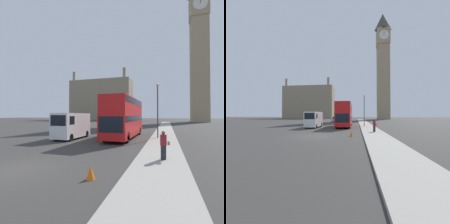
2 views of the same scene
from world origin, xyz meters
TOP-DOWN VIEW (x-y plane):
  - ground_plane at (0.00, 0.00)m, footprint 300.00×300.00m
  - sidewalk_strip at (6.33, 0.00)m, footprint 2.66×120.00m
  - clock_tower at (18.81, 67.79)m, footprint 6.63×6.80m
  - building_block_distant at (-27.17, 82.17)m, footprint 32.74×11.98m
  - red_double_decker_bus at (2.12, 12.90)m, footprint 2.52×10.39m
  - white_van at (-3.15, 10.33)m, footprint 1.99×5.16m
  - pedestrian at (6.52, 3.47)m, footprint 0.50×0.34m
  - street_lamp at (5.76, 12.75)m, footprint 0.36×0.36m
  - parked_sedan at (-2.72, 34.28)m, footprint 1.71×4.20m
  - traffic_cone at (3.80, -0.03)m, footprint 0.36×0.36m

SIDE VIEW (x-z plane):
  - ground_plane at x=0.00m, z-range 0.00..0.00m
  - sidewalk_strip at x=6.33m, z-range 0.00..0.15m
  - traffic_cone at x=3.80m, z-range 0.00..0.55m
  - parked_sedan at x=-2.72m, z-range -0.09..1.55m
  - pedestrian at x=6.52m, z-range 0.15..1.68m
  - white_van at x=-3.15m, z-range 0.09..2.85m
  - red_double_decker_bus at x=2.12m, z-range 0.25..4.66m
  - street_lamp at x=5.76m, z-range 1.05..6.86m
  - building_block_distant at x=-27.17m, z-range -2.32..23.71m
  - clock_tower at x=18.81m, z-range 0.76..58.50m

